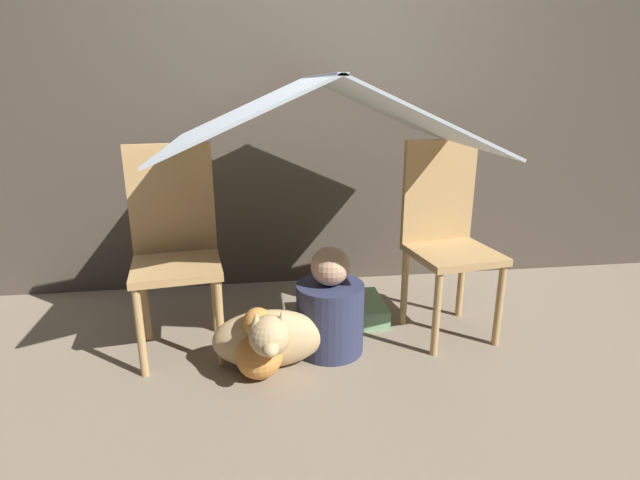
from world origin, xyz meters
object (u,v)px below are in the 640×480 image
chair_right (446,232)px  dog (269,338)px  person_front (330,311)px  chair_left (175,243)px

chair_right → dog: bearing=-170.3°
chair_right → person_front: chair_right is taller
chair_right → dog: chair_right is taller
dog → chair_right: bearing=18.4°
chair_left → dog: 0.64m
chair_left → chair_right: bearing=-7.5°
chair_left → dog: chair_left is taller
person_front → dog: bearing=-154.8°
person_front → dog: person_front is taller
chair_right → chair_left: bearing=171.3°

